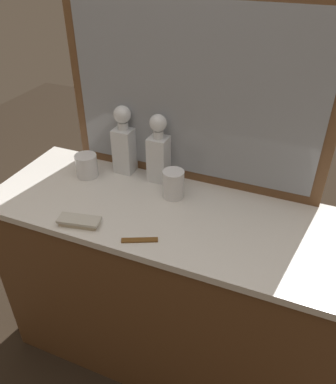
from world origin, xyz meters
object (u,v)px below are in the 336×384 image
at_px(crystal_tumbler_center, 87,166).
at_px(crystal_decanter_far_left, 159,154).
at_px(tortoiseshell_comb, 140,240).
at_px(crystal_tumbler_front, 173,185).
at_px(silver_brush_right, 79,221).
at_px(crystal_decanter_front, 124,146).

bearing_deg(crystal_tumbler_center, crystal_decanter_far_left, 17.24).
bearing_deg(crystal_tumbler_center, tortoiseshell_comb, -37.01).
bearing_deg(crystal_tumbler_front, tortoiseshell_comb, -91.24).
bearing_deg(crystal_tumbler_front, crystal_tumbler_center, 179.55).
xyz_separation_m(crystal_tumbler_center, silver_brush_right, (0.15, -0.29, -0.03)).
distance_m(crystal_decanter_front, tortoiseshell_comb, 0.47).
height_order(crystal_decanter_front, crystal_decanter_far_left, crystal_decanter_front).
bearing_deg(tortoiseshell_comb, crystal_tumbler_center, 142.99).
bearing_deg(tortoiseshell_comb, silver_brush_right, -179.51).
bearing_deg(crystal_decanter_far_left, silver_brush_right, -110.01).
bearing_deg(crystal_tumbler_center, silver_brush_right, -62.80).
bearing_deg(tortoiseshell_comb, crystal_decanter_far_left, 104.13).
xyz_separation_m(crystal_tumbler_center, tortoiseshell_comb, (0.38, -0.29, -0.04)).
height_order(crystal_decanter_far_left, silver_brush_right, crystal_decanter_far_left).
bearing_deg(tortoiseshell_comb, crystal_tumbler_front, 88.76).
xyz_separation_m(crystal_tumbler_front, tortoiseshell_comb, (-0.01, -0.28, -0.05)).
height_order(crystal_decanter_far_left, crystal_tumbler_center, crystal_decanter_far_left).
height_order(crystal_tumbler_center, crystal_tumbler_front, crystal_tumbler_front).
bearing_deg(crystal_decanter_far_left, crystal_tumbler_front, -42.36).
relative_size(crystal_tumbler_center, silver_brush_right, 0.61).
bearing_deg(crystal_tumbler_center, crystal_tumbler_front, -0.45).
bearing_deg(silver_brush_right, crystal_tumbler_front, 50.19).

